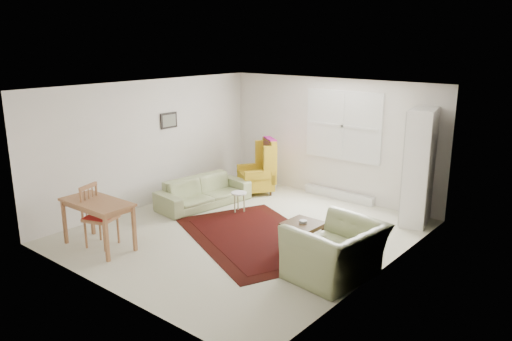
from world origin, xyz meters
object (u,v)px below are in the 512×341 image
Objects in this scene: sofa at (204,187)px; wingback_chair at (256,166)px; coffee_table at (303,236)px; cabinet at (420,167)px; desk at (99,224)px; stool at (239,202)px; desk_chair at (101,216)px; armchair at (336,246)px.

wingback_chair is (0.29, 1.29, 0.21)m from sofa.
coffee_table is 2.62m from cabinet.
cabinet is (3.40, 0.48, 0.45)m from wingback_chair.
stool is at bearing 77.28° from desk.
stool is at bearing -162.21° from cabinet.
cabinet reaches higher than wingback_chair.
sofa is 2.56m from desk.
desk_chair is (0.19, -2.50, 0.12)m from sofa.
wingback_chair is 3.86m from desk.
coffee_table is 3.26m from desk_chair.
armchair is at bearing -30.41° from coffee_table.
desk is at bearing -168.04° from sofa.
cabinet reaches higher than sofa.
sofa reaches higher than coffee_table.
cabinet is at bearing -57.06° from sofa.
coffee_table is (-0.91, 0.53, -0.25)m from armchair.
sofa is 4.15m from cabinet.
wingback_chair is at bearing -118.13° from armchair.
desk is (-3.49, -4.33, -0.66)m from cabinet.
wingback_chair reaches higher than sofa.
armchair reaches higher than coffee_table.
wingback_chair is 3.47m from cabinet.
armchair is 3.79m from desk.
sofa is at bearing -166.04° from cabinet.
wingback_chair reaches higher than stool.
sofa is 0.85m from stool.
desk is 1.22× the size of desk_chair.
coffee_table is at bearing -123.15° from cabinet.
wingback_chair is 1.19× the size of desk_chair.
coffee_table is at bearing -2.18° from wingback_chair.
armchair is 0.59× the size of cabinet.
wingback_chair is 3.02× the size of stool.
cabinet is (3.70, 1.77, 0.66)m from sofa.
sofa is 1.60× the size of wingback_chair.
desk is (-3.49, -1.48, -0.09)m from armchair.
wingback_chair is 2.18× the size of coffee_table.
armchair is at bearing 22.95° from desk.
sofa is at bearing -14.59° from desk_chair.
coffee_table is at bearing -72.03° from desk_chair.
cabinet is at bearing 68.54° from coffee_table.
coffee_table is (2.79, -0.54, -0.16)m from sofa.
desk_chair reaches higher than sofa.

